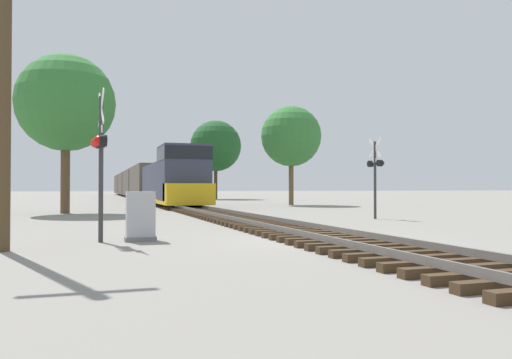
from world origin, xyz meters
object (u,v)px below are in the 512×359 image
tree_mid_background (291,136)px  utility_pole (5,45)px  tree_far_right (66,103)px  crossing_signal_far (375,169)px  freight_train (137,184)px  crossing_signal_near (100,149)px  relay_cabinet (140,217)px  tree_deep_background (216,146)px

tree_mid_background → utility_pole: bearing=-124.0°
utility_pole → tree_far_right: bearing=88.6°
crossing_signal_far → utility_pole: bearing=113.8°
freight_train → crossing_signal_near: freight_train is taller
freight_train → crossing_signal_near: size_ratio=20.67×
tree_mid_background → relay_cabinet: bearing=-120.3°
crossing_signal_far → tree_far_right: bearing=50.6°
relay_cabinet → tree_deep_background: tree_deep_background is taller
freight_train → relay_cabinet: 58.08m
freight_train → tree_mid_background: (9.59, -33.59, 3.61)m
crossing_signal_near → tree_far_right: bearing=179.3°
freight_train → tree_deep_background: bearing=-51.3°
crossing_signal_near → crossing_signal_far: 13.55m
relay_cabinet → tree_mid_background: size_ratio=0.16×
tree_mid_background → freight_train: bearing=105.9°
crossing_signal_near → relay_cabinet: 2.05m
crossing_signal_near → relay_cabinet: crossing_signal_near is taller
tree_mid_background → tree_far_right: bearing=-153.2°
crossing_signal_near → tree_deep_background: 49.37m
tree_far_right → tree_mid_background: tree_far_right is taller
freight_train → utility_pole: 59.73m
freight_train → crossing_signal_far: freight_train is taller
tree_mid_background → tree_deep_background: 22.76m
freight_train → crossing_signal_near: bearing=-95.6°
crossing_signal_near → crossing_signal_far: (12.01, 6.26, -0.15)m
crossing_signal_far → utility_pole: 16.11m
crossing_signal_near → utility_pole: utility_pole is taller
utility_pole → tree_mid_background: utility_pole is taller
freight_train → tree_far_right: 42.94m
relay_cabinet → freight_train: bearing=85.4°
freight_train → tree_far_right: size_ratio=9.30×
crossing_signal_far → freight_train: bearing=2.6°
tree_far_right → utility_pole: bearing=-91.4°
crossing_signal_near → utility_pole: size_ratio=0.45×
tree_far_right → tree_deep_background: bearing=62.9°
tree_far_right → tree_deep_background: tree_deep_background is taller
tree_far_right → freight_train: bearing=80.2°
utility_pole → tree_mid_background: bearing=56.0°
tree_far_right → tree_mid_background: bearing=26.8°
tree_mid_background → tree_deep_background: size_ratio=0.83×
utility_pole → tree_mid_background: (17.29, 25.59, 1.03)m
tree_deep_background → crossing_signal_near: bearing=-107.0°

